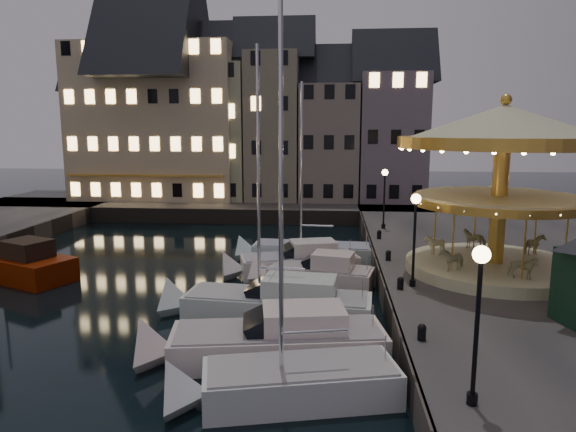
# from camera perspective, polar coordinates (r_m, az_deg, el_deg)

# --- Properties ---
(ground) EXTENTS (160.00, 160.00, 0.00)m
(ground) POSITION_cam_1_polar(r_m,az_deg,el_deg) (23.31, -4.22, -11.10)
(ground) COLOR black
(ground) RESTS_ON ground
(quay_east) EXTENTS (16.00, 56.00, 1.30)m
(quay_east) POSITION_cam_1_polar(r_m,az_deg,el_deg) (30.40, 25.00, -5.74)
(quay_east) COLOR #474442
(quay_east) RESTS_ON ground
(quay_north) EXTENTS (44.00, 12.00, 1.30)m
(quay_north) POSITION_cam_1_polar(r_m,az_deg,el_deg) (51.40, -8.11, 1.11)
(quay_north) COLOR #474442
(quay_north) RESTS_ON ground
(quaywall_e) EXTENTS (0.15, 44.00, 1.30)m
(quaywall_e) POSITION_cam_1_polar(r_m,az_deg,el_deg) (28.65, 9.72, -5.86)
(quaywall_e) COLOR #47423A
(quaywall_e) RESTS_ON ground
(quaywall_n) EXTENTS (48.00, 0.15, 1.30)m
(quaywall_n) POSITION_cam_1_polar(r_m,az_deg,el_deg) (45.18, -7.34, -0.06)
(quaywall_n) COLOR #47423A
(quaywall_n) RESTS_ON ground
(streetlamp_a) EXTENTS (0.44, 0.44, 4.17)m
(streetlamp_a) POSITION_cam_1_polar(r_m,az_deg,el_deg) (13.71, 20.40, -9.04)
(streetlamp_a) COLOR black
(streetlamp_a) RESTS_ON quay_east
(streetlamp_b) EXTENTS (0.44, 0.44, 4.17)m
(streetlamp_b) POSITION_cam_1_polar(r_m,az_deg,el_deg) (23.19, 13.91, -1.15)
(streetlamp_b) COLOR black
(streetlamp_b) RESTS_ON quay_east
(streetlamp_c) EXTENTS (0.44, 0.44, 4.17)m
(streetlamp_c) POSITION_cam_1_polar(r_m,az_deg,el_deg) (36.44, 10.67, 2.85)
(streetlamp_c) COLOR black
(streetlamp_c) RESTS_ON quay_east
(bollard_a) EXTENTS (0.30, 0.30, 0.57)m
(bollard_a) POSITION_cam_1_polar(r_m,az_deg,el_deg) (18.06, 14.65, -12.31)
(bollard_a) COLOR black
(bollard_a) RESTS_ON quay_east
(bollard_b) EXTENTS (0.30, 0.30, 0.57)m
(bollard_b) POSITION_cam_1_polar(r_m,az_deg,el_deg) (23.20, 12.38, -7.24)
(bollard_b) COLOR black
(bollard_b) RESTS_ON quay_east
(bollard_c) EXTENTS (0.30, 0.30, 0.57)m
(bollard_c) POSITION_cam_1_polar(r_m,az_deg,el_deg) (27.98, 11.08, -4.26)
(bollard_c) COLOR black
(bollard_c) RESTS_ON quay_east
(bollard_d) EXTENTS (0.30, 0.30, 0.57)m
(bollard_d) POSITION_cam_1_polar(r_m,az_deg,el_deg) (33.32, 10.09, -1.98)
(bollard_d) COLOR black
(bollard_d) RESTS_ON quay_east
(townhouse_na) EXTENTS (5.50, 8.00, 12.80)m
(townhouse_na) POSITION_cam_1_polar(r_m,az_deg,el_deg) (56.42, -19.41, 8.68)
(townhouse_na) COLOR gray
(townhouse_na) RESTS_ON quay_north
(townhouse_nb) EXTENTS (6.16, 8.00, 13.80)m
(townhouse_nb) POSITION_cam_1_polar(r_m,az_deg,el_deg) (54.42, -14.13, 9.45)
(townhouse_nb) COLOR tan
(townhouse_nb) RESTS_ON quay_north
(townhouse_nc) EXTENTS (6.82, 8.00, 14.80)m
(townhouse_nc) POSITION_cam_1_polar(r_m,az_deg,el_deg) (52.78, -7.83, 10.19)
(townhouse_nc) COLOR #A6AA82
(townhouse_nc) RESTS_ON quay_north
(townhouse_nd) EXTENTS (5.50, 8.00, 15.80)m
(townhouse_nd) POSITION_cam_1_polar(r_m,az_deg,el_deg) (51.83, -1.52, 10.84)
(townhouse_nd) COLOR gray
(townhouse_nd) RESTS_ON quay_north
(townhouse_ne) EXTENTS (6.16, 8.00, 12.80)m
(townhouse_ne) POSITION_cam_1_polar(r_m,az_deg,el_deg) (51.50, 4.60, 9.15)
(townhouse_ne) COLOR gray
(townhouse_ne) RESTS_ON quay_north
(townhouse_nf) EXTENTS (6.82, 8.00, 13.80)m
(townhouse_nf) POSITION_cam_1_polar(r_m,az_deg,el_deg) (51.82, 11.41, 9.55)
(townhouse_nf) COLOR slate
(townhouse_nf) RESTS_ON quay_north
(hotel_corner) EXTENTS (17.60, 9.00, 16.80)m
(hotel_corner) POSITION_cam_1_polar(r_m,az_deg,el_deg) (54.43, -14.15, 11.03)
(hotel_corner) COLOR beige
(hotel_corner) RESTS_ON quay_north
(motorboat_a) EXTENTS (7.08, 3.68, 11.70)m
(motorboat_a) POSITION_cam_1_polar(r_m,az_deg,el_deg) (16.50, -0.66, -18.26)
(motorboat_a) COLOR silver
(motorboat_a) RESTS_ON ground
(motorboat_b) EXTENTS (8.83, 3.84, 2.15)m
(motorboat_b) POSITION_cam_1_polar(r_m,az_deg,el_deg) (19.08, -2.33, -13.88)
(motorboat_b) COLOR silver
(motorboat_b) RESTS_ON ground
(motorboat_c) EXTENTS (9.24, 3.16, 12.22)m
(motorboat_c) POSITION_cam_1_polar(r_m,az_deg,el_deg) (22.83, -2.16, -9.72)
(motorboat_c) COLOR silver
(motorboat_c) RESTS_ON ground
(motorboat_d) EXTENTS (6.47, 3.22, 2.15)m
(motorboat_d) POSITION_cam_1_polar(r_m,az_deg,el_deg) (27.10, 2.78, -6.67)
(motorboat_d) COLOR silver
(motorboat_d) RESTS_ON ground
(motorboat_e) EXTENTS (7.72, 3.96, 2.15)m
(motorboat_e) POSITION_cam_1_polar(r_m,az_deg,el_deg) (29.35, 0.49, -5.35)
(motorboat_e) COLOR silver
(motorboat_e) RESTS_ON ground
(motorboat_f) EXTENTS (8.49, 2.75, 11.24)m
(motorboat_f) POSITION_cam_1_polar(r_m,az_deg,el_deg) (32.35, 1.73, -4.14)
(motorboat_f) COLOR silver
(motorboat_f) RESTS_ON ground
(red_fishing_boat) EXTENTS (8.26, 5.58, 6.05)m
(red_fishing_boat) POSITION_cam_1_polar(r_m,az_deg,el_deg) (32.76, -28.15, -4.81)
(red_fishing_boat) COLOR #611500
(red_fishing_boat) RESTS_ON ground
(carousel) EXTENTS (9.78, 9.78, 8.55)m
(carousel) POSITION_cam_1_polar(r_m,az_deg,el_deg) (26.40, 22.72, 6.06)
(carousel) COLOR beige
(carousel) RESTS_ON quay_east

